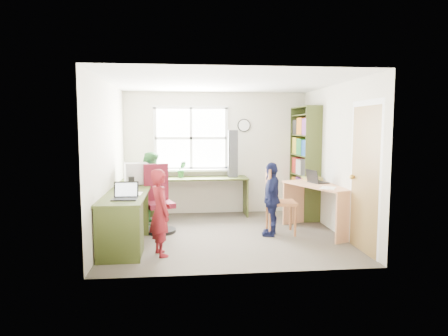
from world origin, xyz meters
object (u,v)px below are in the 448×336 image
(person_navy, at_px, (272,199))
(person_red, at_px, (160,212))
(person_green, at_px, (152,188))
(wooden_chair, at_px, (276,198))
(laptop_left, at_px, (125,195))
(crt_monitor, at_px, (136,173))
(cd_tower, at_px, (233,154))
(swivel_chair, at_px, (158,203))
(right_desk, at_px, (322,197))
(laptop_right, at_px, (316,180))
(l_desk, at_px, (140,212))
(bookshelf, at_px, (305,165))
(potted_plant, at_px, (182,169))

(person_navy, bearing_deg, person_red, -44.88)
(person_red, bearing_deg, person_green, -12.94)
(wooden_chair, xyz_separation_m, laptop_left, (-2.26, -0.79, 0.23))
(wooden_chair, bearing_deg, person_navy, -128.48)
(crt_monitor, relative_size, cd_tower, 0.48)
(person_red, xyz_separation_m, person_navy, (1.70, 0.82, -0.00))
(swivel_chair, height_order, person_red, person_red)
(crt_monitor, distance_m, person_red, 1.64)
(right_desk, distance_m, wooden_chair, 0.77)
(person_red, bearing_deg, crt_monitor, -2.95)
(cd_tower, distance_m, person_red, 2.74)
(laptop_right, xyz_separation_m, cd_tower, (-1.25, 1.21, 0.37))
(crt_monitor, xyz_separation_m, cd_tower, (1.75, 0.81, 0.27))
(cd_tower, xyz_separation_m, person_navy, (0.43, -1.52, -0.62))
(wooden_chair, xyz_separation_m, person_red, (-1.79, -0.92, 0.01))
(laptop_right, relative_size, person_red, 0.33)
(right_desk, distance_m, laptop_left, 3.15)
(l_desk, bearing_deg, laptop_right, 10.02)
(bookshelf, height_order, potted_plant, bookshelf)
(cd_tower, distance_m, potted_plant, 1.03)
(l_desk, bearing_deg, cd_tower, 46.99)
(person_red, distance_m, person_navy, 1.89)
(swivel_chair, height_order, crt_monitor, crt_monitor)
(wooden_chair, xyz_separation_m, laptop_right, (0.73, 0.21, 0.26))
(bookshelf, relative_size, swivel_chair, 1.90)
(right_desk, distance_m, cd_tower, 2.01)
(right_desk, xyz_separation_m, potted_plant, (-2.28, 1.42, 0.34))
(potted_plant, height_order, person_navy, person_navy)
(swivel_chair, relative_size, person_red, 0.95)
(l_desk, bearing_deg, person_green, 85.33)
(laptop_right, xyz_separation_m, potted_plant, (-2.23, 1.24, 0.07))
(person_red, bearing_deg, l_desk, 7.48)
(bookshelf, distance_m, potted_plant, 2.36)
(right_desk, relative_size, person_green, 1.17)
(l_desk, distance_m, cd_tower, 2.46)
(swivel_chair, relative_size, laptop_left, 3.23)
(potted_plant, bearing_deg, l_desk, -109.52)
(l_desk, xyz_separation_m, person_red, (0.33, -0.63, 0.13))
(person_green, bearing_deg, swivel_chair, -153.47)
(crt_monitor, relative_size, person_navy, 0.38)
(swivel_chair, relative_size, person_green, 0.86)
(bookshelf, relative_size, potted_plant, 6.63)
(laptop_right, distance_m, potted_plant, 2.55)
(bookshelf, xyz_separation_m, laptop_right, (-0.11, -0.97, -0.16))
(person_navy, bearing_deg, crt_monitor, -88.72)
(bookshelf, relative_size, person_navy, 1.80)
(bookshelf, xyz_separation_m, cd_tower, (-1.36, 0.25, 0.20))
(l_desk, height_order, swivel_chair, swivel_chair)
(laptop_right, height_order, person_green, person_green)
(potted_plant, relative_size, person_navy, 0.27)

